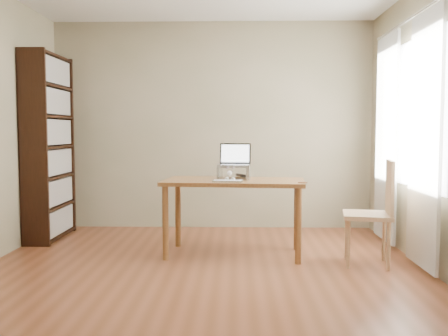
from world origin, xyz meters
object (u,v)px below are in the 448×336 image
laptop (234,160)px  cat (232,172)px  bookshelf (49,147)px  chair (376,208)px  desk (234,190)px  keyboard (228,181)px

laptop → cat: size_ratio=0.68×
bookshelf → chair: bookshelf is taller
bookshelf → chair: (3.41, -1.07, -0.53)m
desk → keyboard: bearing=-99.7°
laptop → keyboard: bearing=-94.1°
laptop → bookshelf: bearing=169.9°
keyboard → cat: 0.34m
laptop → cat: (-0.02, -0.03, -0.12)m
keyboard → chair: (1.36, -0.13, -0.24)m
desk → keyboard: 0.25m
bookshelf → keyboard: bookshelf is taller
desk → chair: size_ratio=1.48×
keyboard → cat: (0.03, 0.33, 0.06)m
cat → keyboard: bearing=-90.8°
desk → keyboard: keyboard is taller
bookshelf → laptop: size_ratio=6.25×
bookshelf → keyboard: bearing=-24.7°
bookshelf → keyboard: 2.28m
bookshelf → cat: bookshelf is taller
keyboard → cat: cat is taller
laptop → keyboard: size_ratio=1.14×
desk → laptop: bearing=95.4°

